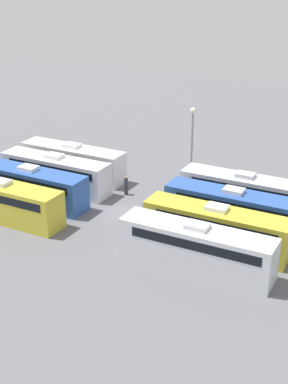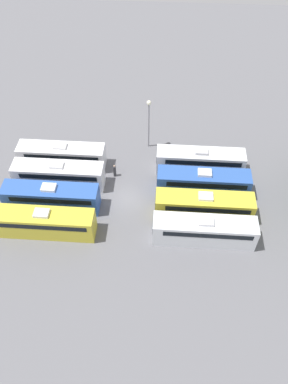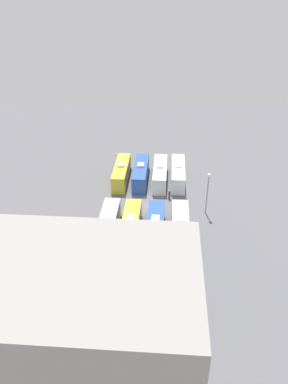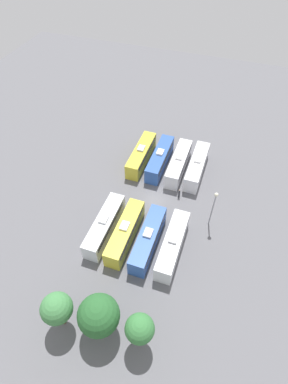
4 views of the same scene
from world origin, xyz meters
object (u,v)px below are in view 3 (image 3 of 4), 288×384
object	(u,v)px
bus_0	(178,173)
bus_5	(155,228)
bus_2	(141,172)
bus_3	(121,172)
tree_1	(137,276)
bus_7	(108,225)
bus_1	(160,173)
light_pole	(208,187)
depot_building	(81,382)
worker_person	(169,195)
tree_2	(93,278)
tree_0	(181,277)
bus_6	(131,226)
bus_4	(180,228)

from	to	relation	value
bus_0	bus_5	distance (m)	18.26
bus_0	bus_2	distance (m)	7.06
bus_0	bus_3	distance (m)	10.76
bus_0	tree_1	distance (m)	31.79
bus_7	bus_5	bearing A→B (deg)	178.76
bus_1	light_pole	distance (m)	13.57
bus_2	depot_building	world-z (taller)	depot_building
light_pole	tree_1	world-z (taller)	light_pole
bus_0	bus_3	world-z (taller)	same
bus_1	bus_7	size ratio (longest dim) A/B	1.00
bus_0	light_pole	size ratio (longest dim) A/B	1.50
depot_building	worker_person	bearing A→B (deg)	-98.02
bus_7	tree_2	bearing A→B (deg)	92.72
worker_person	tree_2	world-z (taller)	tree_2
bus_1	tree_0	bearing A→B (deg)	96.15
bus_1	bus_2	size ratio (longest dim) A/B	1.00
bus_2	worker_person	bearing A→B (deg)	129.93
bus_0	bus_1	world-z (taller)	same
bus_0	tree_1	bearing A→B (deg)	80.78
bus_3	bus_6	bearing A→B (deg)	101.49
bus_2	tree_1	world-z (taller)	tree_1
worker_person	light_pole	xyz separation A→B (m)	(-6.02, 3.93, 4.19)
bus_0	depot_building	size ratio (longest dim) A/B	0.54
bus_4	tree_2	world-z (taller)	tree_2
bus_4	tree_0	size ratio (longest dim) A/B	1.75
bus_5	depot_building	xyz separation A→B (m)	(3.81, 30.24, 8.64)
tree_2	tree_1	bearing A→B (deg)	-168.63
bus_0	tree_0	world-z (taller)	tree_0
bus_4	depot_building	world-z (taller)	depot_building
bus_7	tree_1	world-z (taller)	tree_1
bus_1	light_pole	xyz separation A→B (m)	(-7.91, 10.50, 3.34)
bus_3	worker_person	bearing A→B (deg)	144.80
bus_7	tree_2	world-z (taller)	tree_2
bus_0	tree_1	size ratio (longest dim) A/B	1.60
bus_7	worker_person	xyz separation A→B (m)	(-9.13, -10.86, -0.85)
bus_4	bus_6	world-z (taller)	same
bus_0	bus_4	xyz separation A→B (m)	(-0.21, 17.68, 0.00)
light_pole	depot_building	xyz separation A→B (m)	(11.84, 37.32, 5.30)
tree_1	bus_6	bearing A→B (deg)	-81.03
bus_0	bus_3	size ratio (longest dim) A/B	1.00
bus_3	bus_5	distance (m)	18.98
bus_7	tree_1	bearing A→B (deg)	112.37
bus_1	bus_5	world-z (taller)	same
tree_1	bus_4	bearing A→B (deg)	-111.27
bus_4	light_pole	xyz separation A→B (m)	(-4.31, -6.84, 3.34)
bus_0	tree_1	world-z (taller)	tree_1
bus_3	bus_4	world-z (taller)	same
bus_0	worker_person	xyz separation A→B (m)	(1.50, 6.91, -0.85)
depot_building	bus_1	bearing A→B (deg)	-94.69
bus_2	tree_2	bearing A→B (deg)	84.84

